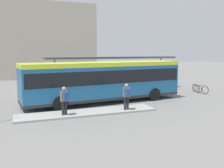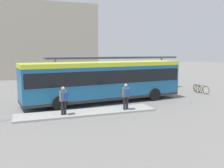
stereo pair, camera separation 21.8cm
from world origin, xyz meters
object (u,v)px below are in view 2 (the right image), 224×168
object	(u,v)px
potted_planter_far_side	(141,86)
bicycle_black	(198,88)
bicycle_yellow	(202,89)
city_bus	(105,79)
pedestrian_companion	(126,95)
potted_planter_near_shelter	(85,87)
pedestrian_waiting	(64,99)

from	to	relation	value
potted_planter_far_side	bicycle_black	bearing A→B (deg)	-21.71
bicycle_yellow	bicycle_black	bearing A→B (deg)	-15.54
city_bus	pedestrian_companion	distance (m)	3.40
potted_planter_near_shelter	potted_planter_far_side	distance (m)	5.61
pedestrian_companion	bicycle_yellow	bearing A→B (deg)	-65.65
bicycle_yellow	bicycle_black	distance (m)	0.70
bicycle_yellow	potted_planter_near_shelter	bearing A→B (deg)	69.22
pedestrian_waiting	potted_planter_far_side	xyz separation A→B (m)	(8.51, 6.71, -0.48)
city_bus	pedestrian_companion	xyz separation A→B (m)	(0.37, -3.30, -0.72)
city_bus	bicycle_yellow	xyz separation A→B (m)	(9.81, 0.77, -1.43)
bicycle_yellow	potted_planter_far_side	bearing A→B (deg)	54.51
city_bus	pedestrian_waiting	size ratio (longest dim) A/B	7.37
pedestrian_waiting	bicycle_black	world-z (taller)	pedestrian_waiting
pedestrian_companion	potted_planter_near_shelter	bearing A→B (deg)	10.40
city_bus	pedestrian_companion	world-z (taller)	city_bus
bicycle_yellow	bicycle_black	size ratio (longest dim) A/B	1.08
bicycle_yellow	potted_planter_near_shelter	world-z (taller)	potted_planter_near_shelter
bicycle_black	bicycle_yellow	bearing A→B (deg)	-179.50
bicycle_yellow	pedestrian_waiting	bearing A→B (deg)	99.77
pedestrian_waiting	potted_planter_near_shelter	world-z (taller)	pedestrian_waiting
bicycle_black	potted_planter_far_side	world-z (taller)	potted_planter_far_side
potted_planter_far_side	potted_planter_near_shelter	bearing A→B (deg)	-179.17
potted_planter_far_side	pedestrian_companion	bearing A→B (deg)	-123.63
pedestrian_waiting	pedestrian_companion	size ratio (longest dim) A/B	1.00
bicycle_black	potted_planter_near_shelter	size ratio (longest dim) A/B	1.17
city_bus	potted_planter_near_shelter	distance (m)	3.63
bicycle_black	potted_planter_near_shelter	distance (m)	10.83
city_bus	pedestrian_waiting	distance (m)	4.93
potted_planter_near_shelter	pedestrian_companion	bearing A→B (deg)	-80.61
pedestrian_waiting	pedestrian_companion	world-z (taller)	pedestrian_companion
city_bus	potted_planter_near_shelter	size ratio (longest dim) A/B	8.91
bicycle_black	potted_planter_far_side	distance (m)	5.44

